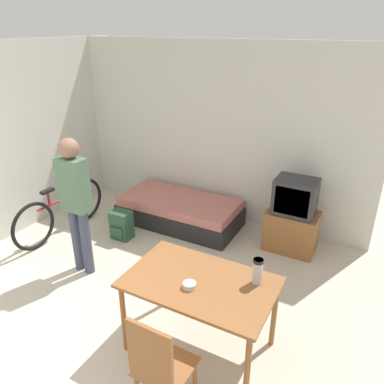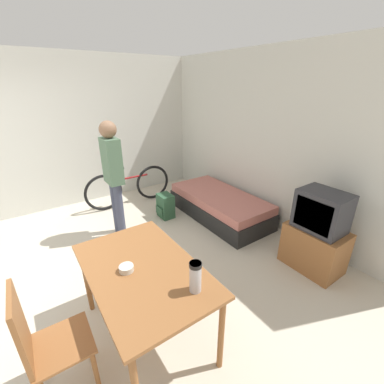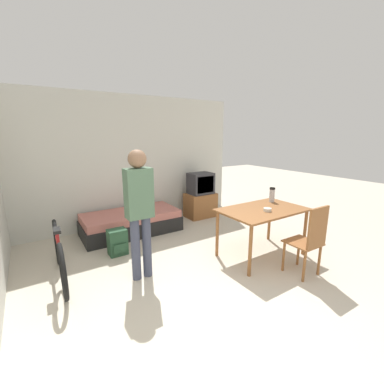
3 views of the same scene
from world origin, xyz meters
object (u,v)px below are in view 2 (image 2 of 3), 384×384
at_px(bicycle, 129,187).
at_px(person_standing, 113,172).
at_px(tv, 317,235).
at_px(mate_bowl, 126,268).
at_px(dining_table, 143,276).
at_px(wooden_chair, 43,341).
at_px(backpack, 165,206).
at_px(thermos_flask, 195,276).
at_px(daybed, 219,205).

xyz_separation_m(bicycle, person_standing, (0.94, -0.55, 0.67)).
xyz_separation_m(tv, mate_bowl, (-0.35, -2.28, 0.33)).
distance_m(tv, person_standing, 2.83).
distance_m(tv, mate_bowl, 2.33).
height_order(dining_table, wooden_chair, wooden_chair).
relative_size(dining_table, backpack, 3.16).
xyz_separation_m(bicycle, backpack, (0.86, 0.30, -0.15)).
bearing_deg(dining_table, thermos_flask, 25.38).
bearing_deg(dining_table, mate_bowl, -107.48).
xyz_separation_m(tv, thermos_flask, (0.15, -1.94, 0.44)).
bearing_deg(wooden_chair, person_standing, 147.82).
distance_m(wooden_chair, mate_bowl, 0.72).
bearing_deg(mate_bowl, daybed, 122.12).
bearing_deg(daybed, tv, 2.88).
bearing_deg(backpack, tv, 21.45).
bearing_deg(thermos_flask, mate_bowl, -145.53).
height_order(person_standing, mate_bowl, person_standing).
bearing_deg(backpack, thermos_flask, -23.91).
bearing_deg(wooden_chair, backpack, 134.00).
bearing_deg(person_standing, daybed, 74.98).
xyz_separation_m(wooden_chair, thermos_flask, (0.40, 1.00, 0.36)).
xyz_separation_m(dining_table, bicycle, (-2.80, 0.97, -0.34)).
bearing_deg(wooden_chair, daybed, 117.29).
relative_size(tv, dining_table, 0.78).
relative_size(person_standing, mate_bowl, 14.60).
relative_size(dining_table, thermos_flask, 5.41).
distance_m(dining_table, mate_bowl, 0.17).
distance_m(tv, wooden_chair, 2.95).
height_order(tv, backpack, tv).
bearing_deg(thermos_flask, person_standing, 175.01).
bearing_deg(dining_table, backpack, 146.60).
height_order(bicycle, backpack, bicycle).
bearing_deg(wooden_chair, dining_table, 94.28).
xyz_separation_m(daybed, backpack, (-0.52, -0.79, 0.00)).
xyz_separation_m(dining_table, person_standing, (-1.86, 0.42, 0.33)).
bearing_deg(mate_bowl, bicycle, 158.34).
relative_size(daybed, tv, 1.78).
distance_m(daybed, dining_table, 2.55).
bearing_deg(person_standing, bicycle, 149.44).
relative_size(tv, wooden_chair, 1.03).
bearing_deg(tv, dining_table, -98.14).
distance_m(dining_table, wooden_chair, 0.80).
bearing_deg(mate_bowl, dining_table, 72.52).
distance_m(bicycle, backpack, 0.93).
distance_m(thermos_flask, backpack, 2.71).
distance_m(person_standing, backpack, 1.18).
bearing_deg(daybed, bicycle, -141.56).
height_order(daybed, thermos_flask, thermos_flask).
xyz_separation_m(daybed, dining_table, (1.41, -2.07, 0.48)).
bearing_deg(wooden_chair, mate_bowl, 98.37).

